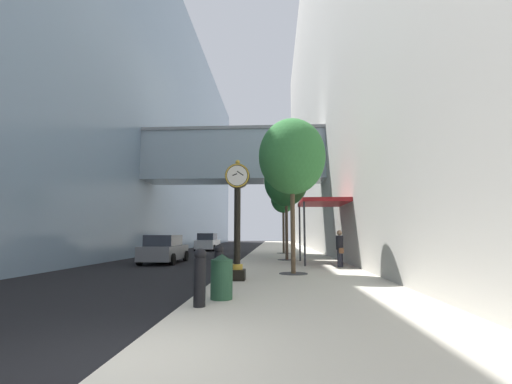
{
  "coord_description": "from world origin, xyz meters",
  "views": [
    {
      "loc": [
        2.02,
        -4.4,
        1.66
      ],
      "look_at": [
        0.87,
        17.09,
        4.28
      ],
      "focal_mm": 24.34,
      "sensor_mm": 36.0,
      "label": 1
    }
  ],
  "objects": [
    {
      "name": "street_tree_mid_far",
      "position": [
        2.73,
        23.74,
        4.5
      ],
      "size": [
        2.02,
        2.02,
        5.56
      ],
      "color": "#333335",
      "rests_on": "sidewalk_right"
    },
    {
      "name": "bollard_nearest",
      "position": [
        0.42,
        3.07,
        0.78
      ],
      "size": [
        0.27,
        0.27,
        1.22
      ],
      "color": "black",
      "rests_on": "sidewalk_right"
    },
    {
      "name": "street_tree_near",
      "position": [
        2.73,
        9.31,
        4.74
      ],
      "size": [
        2.67,
        2.67,
        6.15
      ],
      "color": "#333335",
      "rests_on": "sidewalk_right"
    },
    {
      "name": "building_block_left",
      "position": [
        -12.39,
        29.93,
        13.7
      ],
      "size": [
        23.07,
        80.0,
        27.52
      ],
      "color": "#758EA8",
      "rests_on": "ground"
    },
    {
      "name": "pedestrian_walking",
      "position": [
        5.05,
        12.11,
        1.04
      ],
      "size": [
        0.37,
        0.48,
        1.7
      ],
      "color": "#23232D",
      "rests_on": "sidewalk_right"
    },
    {
      "name": "sidewalk_right",
      "position": [
        2.89,
        30.0,
        0.07
      ],
      "size": [
        5.78,
        80.0,
        0.14
      ],
      "primitive_type": "cube",
      "color": "beige",
      "rests_on": "ground"
    },
    {
      "name": "street_clock",
      "position": [
        0.75,
        7.33,
        2.37
      ],
      "size": [
        0.84,
        0.55,
        4.08
      ],
      "color": "black",
      "rests_on": "sidewalk_right"
    },
    {
      "name": "storefront_awning",
      "position": [
        4.54,
        14.18,
        3.28
      ],
      "size": [
        2.4,
        3.6,
        3.3
      ],
      "color": "maroon",
      "rests_on": "sidewalk_right"
    },
    {
      "name": "ground_plane",
      "position": [
        0.0,
        27.0,
        0.0
      ],
      "size": [
        110.0,
        110.0,
        0.0
      ],
      "primitive_type": "plane",
      "color": "black",
      "rests_on": "ground"
    },
    {
      "name": "building_block_right",
      "position": [
        10.28,
        30.0,
        17.51
      ],
      "size": [
        9.0,
        80.0,
        35.02
      ],
      "color": "#B7B2A8",
      "rests_on": "ground"
    },
    {
      "name": "trash_bin",
      "position": [
        0.76,
        3.95,
        0.68
      ],
      "size": [
        0.53,
        0.53,
        1.05
      ],
      "color": "#234C33",
      "rests_on": "sidewalk_right"
    },
    {
      "name": "street_tree_mid_near",
      "position": [
        2.73,
        16.52,
        4.85
      ],
      "size": [
        2.66,
        2.66,
        6.25
      ],
      "color": "#333335",
      "rests_on": "sidewalk_right"
    },
    {
      "name": "car_white_near",
      "position": [
        -4.75,
        30.66,
        0.84
      ],
      "size": [
        2.09,
        4.21,
        1.74
      ],
      "color": "silver",
      "rests_on": "ground"
    },
    {
      "name": "car_grey_mid",
      "position": [
        -4.35,
        15.5,
        0.78
      ],
      "size": [
        2.05,
        4.36,
        1.6
      ],
      "color": "slate",
      "rests_on": "ground"
    },
    {
      "name": "bollard_second",
      "position": [
        0.42,
        5.57,
        0.78
      ],
      "size": [
        0.27,
        0.27,
        1.22
      ],
      "color": "black",
      "rests_on": "sidewalk_right"
    }
  ]
}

